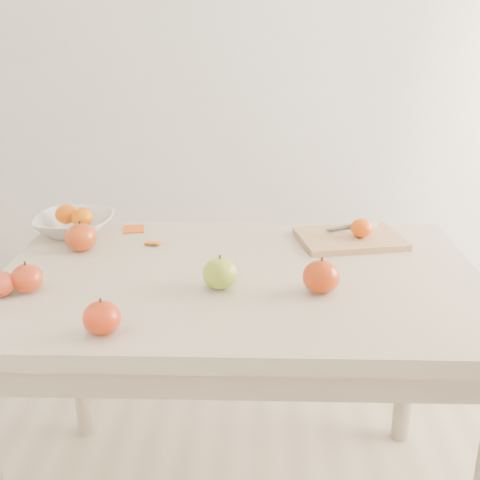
{
  "coord_description": "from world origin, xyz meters",
  "views": [
    {
      "loc": [
        0.04,
        -1.38,
        1.34
      ],
      "look_at": [
        0.0,
        0.05,
        0.82
      ],
      "focal_mm": 45.0,
      "sensor_mm": 36.0,
      "label": 1
    }
  ],
  "objects": [
    {
      "name": "table",
      "position": [
        0.0,
        0.0,
        0.65
      ],
      "size": [
        1.2,
        0.8,
        0.75
      ],
      "color": "beige",
      "rests_on": "ground"
    },
    {
      "name": "cutting_board",
      "position": [
        0.31,
        0.24,
        0.76
      ],
      "size": [
        0.32,
        0.26,
        0.02
      ],
      "primitive_type": "cube",
      "rotation": [
        0.0,
        0.0,
        0.2
      ],
      "color": "tan",
      "rests_on": "table"
    },
    {
      "name": "board_tangerine",
      "position": [
        0.34,
        0.23,
        0.8
      ],
      "size": [
        0.06,
        0.06,
        0.05
      ],
      "primitive_type": "ellipsoid",
      "color": "#E64108",
      "rests_on": "cutting_board"
    },
    {
      "name": "fruit_bowl",
      "position": [
        -0.49,
        0.29,
        0.78
      ],
      "size": [
        0.23,
        0.23,
        0.06
      ],
      "primitive_type": "imported",
      "color": "silver",
      "rests_on": "table"
    },
    {
      "name": "bowl_tangerine_near",
      "position": [
        -0.52,
        0.3,
        0.81
      ],
      "size": [
        0.06,
        0.06,
        0.06
      ],
      "primitive_type": "ellipsoid",
      "color": "#DA5F07",
      "rests_on": "fruit_bowl"
    },
    {
      "name": "bowl_tangerine_far",
      "position": [
        -0.46,
        0.27,
        0.81
      ],
      "size": [
        0.06,
        0.06,
        0.06
      ],
      "primitive_type": "ellipsoid",
      "color": "orange",
      "rests_on": "fruit_bowl"
    },
    {
      "name": "orange_peel_a",
      "position": [
        -0.33,
        0.31,
        0.75
      ],
      "size": [
        0.07,
        0.05,
        0.01
      ],
      "primitive_type": "cube",
      "rotation": [
        0.21,
        0.0,
        0.16
      ],
      "color": "#DA510F",
      "rests_on": "table"
    },
    {
      "name": "orange_peel_b",
      "position": [
        -0.25,
        0.2,
        0.75
      ],
      "size": [
        0.05,
        0.04,
        0.01
      ],
      "primitive_type": "cube",
      "rotation": [
        -0.14,
        0.0,
        -0.1
      ],
      "color": "orange",
      "rests_on": "table"
    },
    {
      "name": "paring_knife",
      "position": [
        0.35,
        0.31,
        0.78
      ],
      "size": [
        0.16,
        0.08,
        0.01
      ],
      "color": "white",
      "rests_on": "cutting_board"
    },
    {
      "name": "apple_green",
      "position": [
        -0.04,
        -0.09,
        0.79
      ],
      "size": [
        0.08,
        0.08,
        0.07
      ],
      "primitive_type": "ellipsoid",
      "color": "#729F1E",
      "rests_on": "table"
    },
    {
      "name": "apple_red_e",
      "position": [
        0.19,
        -0.1,
        0.79
      ],
      "size": [
        0.09,
        0.09,
        0.08
      ],
      "primitive_type": "ellipsoid",
      "color": "#910809",
      "rests_on": "table"
    },
    {
      "name": "apple_red_d",
      "position": [
        -0.54,
        -0.15,
        0.78
      ],
      "size": [
        0.06,
        0.06,
        0.06
      ],
      "primitive_type": "ellipsoid",
      "color": "maroon",
      "rests_on": "table"
    },
    {
      "name": "apple_red_c",
      "position": [
        -0.27,
        -0.31,
        0.78
      ],
      "size": [
        0.08,
        0.08,
        0.07
      ],
      "primitive_type": "ellipsoid",
      "color": "#A60B0F",
      "rests_on": "table"
    },
    {
      "name": "apple_red_b",
      "position": [
        -0.49,
        -0.12,
        0.78
      ],
      "size": [
        0.07,
        0.07,
        0.07
      ],
      "primitive_type": "ellipsoid",
      "color": "#A42B18",
      "rests_on": "table"
    },
    {
      "name": "apple_red_a",
      "position": [
        -0.44,
        0.15,
        0.79
      ],
      "size": [
        0.08,
        0.08,
        0.08
      ],
      "primitive_type": "ellipsoid",
      "color": "#910A09",
      "rests_on": "table"
    }
  ]
}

